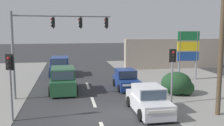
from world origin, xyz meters
name	(u,v)px	position (x,y,z in m)	size (l,w,h in m)	color
ground_plane	(99,117)	(0.00, 0.00, 0.00)	(140.00, 140.00, 0.00)	#303033
lane_dash_mid	(93,102)	(0.00, 3.00, 0.00)	(0.20, 2.40, 0.01)	silver
lane_dash_far	(88,86)	(0.00, 8.00, 0.00)	(0.20, 2.40, 0.01)	silver
utility_pole_foreground_right	(221,14)	(6.54, -0.78, 5.62)	(3.78, 0.44, 10.50)	#4C3D2B
traffic_signal_mast	(49,36)	(-2.89, 4.82, 4.35)	(6.85, 1.03, 6.00)	slate
pedestal_signal_right_kerb	(172,67)	(4.93, 1.72, 2.42)	(0.44, 0.29, 3.56)	slate
pedestal_signal_left_kerb	(10,76)	(-4.57, 0.15, 2.42)	(0.43, 0.31, 3.56)	slate
shopping_plaza_sign	(188,48)	(9.46, 8.92, 2.98)	(2.10, 0.16, 4.60)	slate
roadside_bush	(178,84)	(6.30, 3.88, 0.80)	(2.34, 2.00, 1.70)	#1E4223
shopfront_wall_far	(173,54)	(11.00, 16.00, 1.80)	(12.00, 1.00, 3.60)	#A39384
suv_crossing_left	(63,80)	(-2.02, 6.25, 0.88)	(2.14, 4.58, 1.90)	#235633
suv_oncoming_mid	(60,67)	(-2.44, 13.61, 0.88)	(2.11, 4.56, 1.90)	navy
hatchback_oncoming_near	(126,80)	(3.01, 6.52, 0.70)	(1.80, 3.65, 1.53)	navy
sedan_receding_far	(148,100)	(2.95, 0.36, 0.70)	(1.91, 4.25, 1.56)	silver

